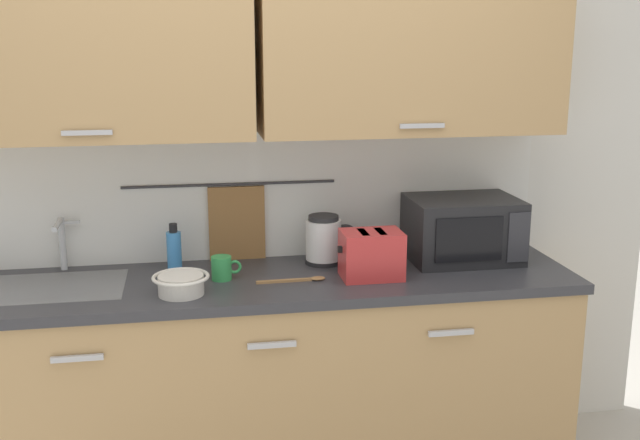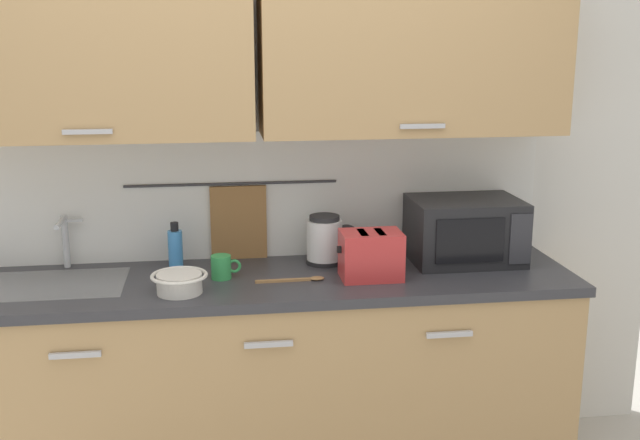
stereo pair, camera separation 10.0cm
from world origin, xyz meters
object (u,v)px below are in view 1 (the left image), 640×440
Objects in this scene: dish_soap_bottle at (174,249)px; toaster at (371,254)px; mixing_bowl at (181,283)px; microwave at (463,229)px; mug_near_sink at (222,268)px; electric_kettle at (324,240)px; wooden_spoon at (300,280)px.

dish_soap_bottle reaches higher than toaster.
dish_soap_bottle is 0.33m from mixing_bowl.
microwave reaches higher than dish_soap_bottle.
microwave is at bearing -2.92° from dish_soap_bottle.
toaster is at bearing -7.43° from mug_near_sink.
microwave is 1.23m from mixing_bowl.
mixing_bowl is at bearing -152.76° from electric_kettle.
microwave is 0.77m from wooden_spoon.
dish_soap_bottle is 0.81m from toaster.
microwave is at bearing 12.33° from mixing_bowl.
mixing_bowl is 0.78× the size of wooden_spoon.
mixing_bowl is at bearing -135.93° from mug_near_sink.
dish_soap_bottle is 0.71× the size of wooden_spoon.
mixing_bowl is 0.84× the size of toaster.
electric_kettle is at bearing 27.24° from mixing_bowl.
mug_near_sink is 0.56× the size of mixing_bowl.
wooden_spoon is at bearing -166.29° from microwave.
mixing_bowl is at bearing -167.67° from microwave.
microwave is at bearing -4.61° from electric_kettle.
microwave is at bearing 13.71° from wooden_spoon.
wooden_spoon is (-0.29, 0.00, -0.09)m from toaster.
electric_kettle is 1.89× the size of mug_near_sink.
mug_near_sink is at bearing -41.81° from dish_soap_bottle.
microwave reaches higher than mug_near_sink.
mixing_bowl is (-0.16, -0.16, -0.00)m from mug_near_sink.
electric_kettle reaches higher than toaster.
toaster is 0.30m from wooden_spoon.
wooden_spoon is (-0.74, -0.18, -0.13)m from microwave.
mug_near_sink is 0.44× the size of wooden_spoon.
mixing_bowl is (0.03, -0.32, -0.04)m from dish_soap_bottle.
microwave is 2.15× the size of mixing_bowl.
wooden_spoon is (0.46, 0.08, -0.04)m from mixing_bowl.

